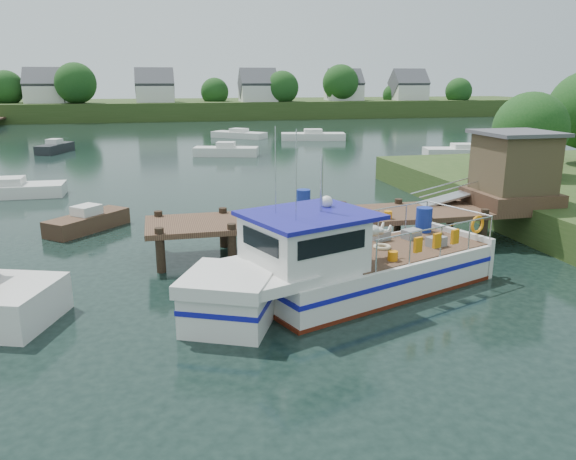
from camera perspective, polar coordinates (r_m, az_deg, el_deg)
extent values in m
plane|color=black|center=(22.08, 1.64, -2.12)|extent=(160.00, 160.00, 0.00)
cylinder|color=#332114|center=(33.15, 22.97, 5.20)|extent=(0.50, 0.50, 3.05)
sphere|color=#1C4518|center=(32.87, 23.40, 9.39)|extent=(3.90, 3.90, 3.90)
cube|color=#31461C|center=(104.65, -10.48, 12.00)|extent=(140.00, 24.00, 3.00)
cylinder|color=#332114|center=(102.01, -26.53, 11.03)|extent=(0.60, 0.60, 4.20)
sphere|color=#1C4518|center=(101.92, -26.74, 12.76)|extent=(5.54, 5.54, 5.54)
cylinder|color=#332114|center=(96.17, -20.57, 11.66)|extent=(0.60, 0.60, 4.80)
sphere|color=#1C4518|center=(96.08, -20.77, 13.77)|extent=(6.34, 6.34, 6.34)
cylinder|color=#332114|center=(97.52, -13.84, 11.67)|extent=(0.60, 0.60, 3.00)
sphere|color=#1C4518|center=(97.43, -13.93, 12.98)|extent=(3.96, 3.96, 3.96)
cylinder|color=#332114|center=(100.04, -7.40, 12.22)|extent=(0.60, 0.60, 3.60)
sphere|color=#1C4518|center=(99.95, -7.46, 13.75)|extent=(4.75, 4.75, 4.75)
cylinder|color=#332114|center=(97.87, -0.58, 12.46)|extent=(0.60, 0.60, 4.20)
sphere|color=#1C4518|center=(97.77, -0.59, 14.28)|extent=(5.54, 5.54, 5.54)
cylinder|color=#332114|center=(102.73, 5.31, 12.69)|extent=(0.60, 0.60, 4.80)
sphere|color=#1C4518|center=(102.65, 5.36, 14.67)|extent=(6.34, 6.34, 6.34)
cylinder|color=#332114|center=(108.58, 10.60, 12.15)|extent=(0.60, 0.60, 3.00)
sphere|color=#1C4518|center=(108.50, 10.66, 13.32)|extent=(3.96, 3.96, 3.96)
cylinder|color=#332114|center=(109.93, 16.84, 11.96)|extent=(0.60, 0.60, 3.60)
sphere|color=#1C4518|center=(109.85, 16.94, 13.35)|extent=(4.75, 4.75, 4.75)
cube|color=silver|center=(99.80, -23.36, 12.41)|extent=(6.00, 5.00, 3.00)
cube|color=#47474C|center=(99.77, -23.48, 13.50)|extent=(6.20, 5.09, 5.09)
cube|color=silver|center=(97.42, -13.33, 13.18)|extent=(6.00, 5.00, 3.00)
cube|color=#47474C|center=(97.39, -13.40, 14.29)|extent=(6.20, 5.09, 5.09)
cube|color=silver|center=(97.98, -3.07, 13.55)|extent=(6.00, 5.00, 3.00)
cube|color=#47474C|center=(97.95, -3.08, 14.67)|extent=(6.20, 5.09, 5.09)
cube|color=silver|center=(103.94, 5.69, 13.59)|extent=(6.00, 5.00, 3.00)
cube|color=#47474C|center=(103.92, 5.72, 14.64)|extent=(6.20, 5.09, 5.09)
cube|color=silver|center=(107.50, 12.10, 13.38)|extent=(6.00, 5.00, 3.00)
cube|color=#47474C|center=(107.47, 12.16, 14.39)|extent=(6.20, 5.09, 5.09)
cube|color=#4D3424|center=(22.32, 6.63, 1.43)|extent=(16.00, 3.00, 0.20)
cylinder|color=black|center=(19.97, -12.82, -2.42)|extent=(0.32, 0.32, 1.90)
cylinder|color=black|center=(22.46, -12.92, -0.48)|extent=(0.32, 0.32, 1.90)
cylinder|color=black|center=(20.11, -5.69, -1.98)|extent=(0.32, 0.32, 1.90)
cylinder|color=black|center=(22.60, -6.58, -0.10)|extent=(0.32, 0.32, 1.90)
cylinder|color=black|center=(20.57, 1.23, -1.53)|extent=(0.32, 0.32, 1.90)
cylinder|color=black|center=(23.00, -0.39, 0.27)|extent=(0.32, 0.32, 1.90)
cylinder|color=black|center=(21.31, 7.75, -1.07)|extent=(0.32, 0.32, 1.90)
cylinder|color=black|center=(23.67, 5.53, 0.63)|extent=(0.32, 0.32, 1.90)
cylinder|color=black|center=(22.31, 13.77, -0.64)|extent=(0.32, 0.32, 1.90)
cylinder|color=black|center=(24.57, 11.06, 0.95)|extent=(0.32, 0.32, 1.90)
cylinder|color=black|center=(23.53, 19.21, -0.25)|extent=(0.32, 0.32, 1.90)
cylinder|color=black|center=(25.68, 16.16, 1.24)|extent=(0.32, 0.32, 1.90)
cylinder|color=black|center=(24.94, 24.08, 0.11)|extent=(0.32, 0.32, 1.90)
cylinder|color=black|center=(26.98, 20.80, 1.50)|extent=(0.32, 0.32, 1.90)
cube|color=#4D3424|center=(25.44, 21.69, 3.06)|extent=(3.20, 3.00, 0.60)
cube|color=#483C28|center=(25.22, 22.00, 6.17)|extent=(2.60, 2.60, 2.40)
cube|color=#47474C|center=(25.07, 22.29, 9.10)|extent=(3.00, 3.00, 0.15)
cube|color=#A5A8AD|center=(24.98, 16.17, 3.22)|extent=(3.34, 0.90, 0.79)
cylinder|color=silver|center=(24.55, 16.70, 4.17)|extent=(3.34, 0.05, 0.76)
cylinder|color=silver|center=(25.23, 15.81, 4.51)|extent=(3.34, 0.05, 0.76)
cube|color=slate|center=(21.02, 5.00, 1.35)|extent=(0.60, 0.40, 0.30)
cube|color=slate|center=(21.53, 7.37, 1.61)|extent=(0.60, 0.40, 0.30)
cylinder|color=orange|center=(21.63, 10.13, 1.54)|extent=(0.30, 0.30, 0.28)
cylinder|color=navy|center=(22.51, 1.58, 3.05)|extent=(0.56, 0.56, 0.85)
cube|color=silver|center=(18.16, 8.46, -4.17)|extent=(8.27, 5.56, 1.18)
cube|color=silver|center=(15.40, -6.03, -7.68)|extent=(2.89, 2.89, 1.18)
cube|color=silver|center=(15.13, -6.11, -5.08)|extent=(3.12, 3.20, 0.36)
cube|color=silver|center=(15.60, -2.76, -4.49)|extent=(2.94, 3.45, 0.31)
cube|color=#131499|center=(18.11, 8.47, -3.73)|extent=(8.38, 5.63, 0.14)
cube|color=#131499|center=(15.34, -6.05, -7.16)|extent=(2.93, 2.93, 0.14)
cube|color=#56190C|center=(18.34, 8.39, -5.76)|extent=(8.38, 5.61, 0.14)
cube|color=#4D3424|center=(18.79, 11.32, -1.72)|extent=(6.15, 4.52, 0.04)
cube|color=silver|center=(20.91, 16.66, -1.78)|extent=(1.26, 2.95, 1.38)
cube|color=silver|center=(16.15, 1.58, -1.39)|extent=(3.62, 3.50, 1.54)
cube|color=black|center=(15.03, 4.53, -1.47)|extent=(2.13, 0.82, 0.51)
cube|color=black|center=(17.14, -1.00, 0.65)|extent=(2.13, 0.82, 0.51)
cube|color=black|center=(15.31, -2.84, -1.13)|extent=(0.68, 1.74, 0.51)
cube|color=navy|center=(16.05, 2.20, 1.53)|extent=(4.30, 4.00, 0.12)
cylinder|color=silver|center=(16.11, 3.42, 4.73)|extent=(0.11, 0.11, 1.64)
cylinder|color=silver|center=(14.92, 0.83, 5.53)|extent=(0.03, 0.03, 2.46)
cylinder|color=silver|center=(15.77, -1.28, 6.04)|extent=(0.03, 0.03, 2.46)
sphere|color=silver|center=(16.87, 3.94, 2.88)|extent=(0.47, 0.47, 0.37)
cylinder|color=silver|center=(17.72, 15.04, 0.26)|extent=(4.82, 1.82, 0.05)
cylinder|color=silver|center=(19.63, 8.89, 2.02)|extent=(4.82, 1.82, 0.05)
cylinder|color=silver|center=(20.54, 16.92, 2.12)|extent=(1.02, 2.66, 0.05)
cylinder|color=silver|center=(16.11, 8.96, -2.67)|extent=(0.06, 0.06, 0.97)
cylinder|color=silver|center=(18.19, 2.97, -0.43)|extent=(0.06, 0.06, 0.97)
cylinder|color=silver|center=(17.01, 12.29, -1.88)|extent=(0.06, 0.06, 0.97)
cylinder|color=silver|center=(18.99, 6.20, 0.16)|extent=(0.06, 0.06, 0.97)
cylinder|color=silver|center=(17.96, 15.26, -1.17)|extent=(0.06, 0.06, 0.97)
cylinder|color=silver|center=(19.85, 9.16, 0.71)|extent=(0.06, 0.06, 0.97)
cylinder|color=silver|center=(18.95, 17.93, -0.53)|extent=(0.06, 0.06, 0.97)
cylinder|color=silver|center=(20.75, 11.88, 1.20)|extent=(0.06, 0.06, 0.97)
cylinder|color=silver|center=(19.79, 19.89, -0.06)|extent=(0.06, 0.06, 0.97)
cylinder|color=silver|center=(21.52, 13.90, 1.57)|extent=(0.06, 0.06, 0.97)
cube|color=slate|center=(19.06, 14.84, -1.15)|extent=(0.72, 0.60, 0.33)
cube|color=slate|center=(19.79, 12.42, -0.40)|extent=(0.72, 0.60, 0.33)
cube|color=slate|center=(19.38, 9.44, -0.58)|extent=(0.66, 0.56, 0.33)
cylinder|color=navy|center=(20.72, 13.63, 1.01)|extent=(0.74, 0.74, 0.90)
cylinder|color=orange|center=(17.29, 10.59, -2.63)|extent=(0.40, 0.40, 0.31)
torus|color=#BFB28C|center=(18.50, 9.53, -1.70)|extent=(0.74, 0.74, 0.12)
torus|color=orange|center=(20.17, 18.69, 0.55)|extent=(0.63, 0.32, 0.64)
cube|color=orange|center=(17.19, 13.07, -1.48)|extent=(0.30, 0.20, 0.46)
cube|color=orange|center=(17.77, 14.89, -1.05)|extent=(0.30, 0.20, 0.46)
cube|color=orange|center=(18.38, 16.60, -0.65)|extent=(0.30, 0.20, 0.46)
imported|color=silver|center=(17.11, 7.80, -0.12)|extent=(0.63, 0.76, 1.80)
cube|color=#4D3424|center=(26.54, -19.68, 0.74)|extent=(3.57, 3.78, 0.72)
cube|color=silver|center=(26.42, -19.78, 1.87)|extent=(1.42, 1.43, 0.46)
cube|color=silver|center=(63.38, 2.56, 9.48)|extent=(7.38, 3.82, 0.76)
cube|color=silver|center=(63.32, 2.56, 9.99)|extent=(2.28, 2.07, 0.49)
cube|color=silver|center=(35.96, -26.50, 3.59)|extent=(6.08, 2.14, 0.71)
cube|color=silver|center=(35.87, -26.60, 4.43)|extent=(1.71, 1.47, 0.45)
cube|color=silver|center=(50.03, -6.32, 7.92)|extent=(5.86, 3.32, 0.78)
cube|color=silver|center=(49.96, -6.34, 8.59)|extent=(1.86, 1.70, 0.50)
cube|color=silver|center=(52.32, 17.33, 7.59)|extent=(7.00, 3.63, 0.67)
cube|color=silver|center=(52.27, 17.37, 8.13)|extent=(2.16, 1.96, 0.43)
cube|color=silver|center=(65.72, -5.00, 9.60)|extent=(6.26, 5.78, 0.69)
cube|color=silver|center=(65.67, -5.01, 10.05)|extent=(2.35, 2.32, 0.44)
cube|color=black|center=(56.41, -22.59, 7.68)|extent=(3.00, 4.78, 0.79)
cube|color=silver|center=(56.35, -22.65, 8.28)|extent=(1.46, 1.56, 0.51)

